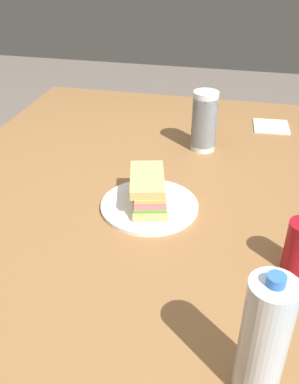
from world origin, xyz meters
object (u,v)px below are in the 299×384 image
(dining_table, at_px, (118,221))
(plastic_cup_stack, at_px, (204,121))
(water_bottle_tall, at_px, (264,339))
(sandwich, at_px, (149,190))
(paper_plate, at_px, (150,206))

(dining_table, xyz_separation_m, plastic_cup_stack, (0.37, -0.19, 0.18))
(plastic_cup_stack, bearing_deg, water_bottle_tall, -167.49)
(water_bottle_tall, bearing_deg, sandwich, 31.22)
(dining_table, xyz_separation_m, sandwich, (-0.02, -0.10, 0.13))
(paper_plate, xyz_separation_m, sandwich, (0.00, 0.00, 0.05))
(sandwich, bearing_deg, water_bottle_tall, -148.78)
(dining_table, relative_size, sandwich, 8.99)
(paper_plate, bearing_deg, plastic_cup_stack, -13.81)
(dining_table, distance_m, plastic_cup_stack, 0.46)
(plastic_cup_stack, bearing_deg, sandwich, 165.71)
(paper_plate, xyz_separation_m, plastic_cup_stack, (0.39, -0.10, 0.10))
(paper_plate, distance_m, water_bottle_tall, 0.57)
(paper_plate, bearing_deg, sandwich, 40.61)
(dining_table, xyz_separation_m, paper_plate, (-0.02, -0.10, 0.08))
(sandwich, bearing_deg, plastic_cup_stack, -14.29)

